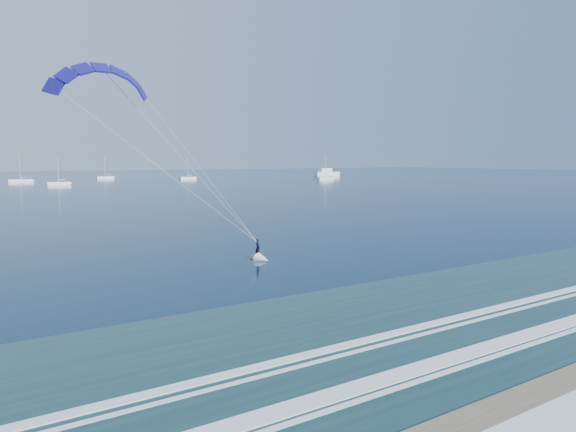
# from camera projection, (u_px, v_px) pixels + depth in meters

# --- Properties ---
(kitesurfer_rig) EXTENTS (20.57, 8.46, 16.74)m
(kitesurfer_rig) POSITION_uv_depth(u_px,v_px,m) (192.00, 170.00, 40.77)
(kitesurfer_rig) COLOR #BA6A15
(kitesurfer_rig) RESTS_ON ground
(motor_yacht) EXTENTS (15.84, 4.23, 6.44)m
(motor_yacht) POSITION_uv_depth(u_px,v_px,m) (326.00, 173.00, 294.58)
(motor_yacht) COLOR white
(motor_yacht) RESTS_ON ground
(sailboat_2) EXTENTS (9.16, 2.40, 12.29)m
(sailboat_2) POSITION_uv_depth(u_px,v_px,m) (21.00, 181.00, 212.21)
(sailboat_2) COLOR white
(sailboat_2) RESTS_ON ground
(sailboat_3) EXTENTS (7.85, 2.40, 11.02)m
(sailboat_3) POSITION_uv_depth(u_px,v_px,m) (59.00, 183.00, 188.11)
(sailboat_3) COLOR white
(sailboat_3) RESTS_ON ground
(sailboat_4) EXTENTS (7.87, 2.40, 10.82)m
(sailboat_4) POSITION_uv_depth(u_px,v_px,m) (105.00, 177.00, 250.23)
(sailboat_4) COLOR white
(sailboat_4) RESTS_ON ground
(sailboat_5) EXTENTS (7.86, 2.40, 10.85)m
(sailboat_5) POSITION_uv_depth(u_px,v_px,m) (188.00, 178.00, 243.83)
(sailboat_5) COLOR white
(sailboat_5) RESTS_ON ground
(sailboat_6) EXTENTS (8.26, 2.40, 11.25)m
(sailboat_6) POSITION_uv_depth(u_px,v_px,m) (325.00, 178.00, 238.02)
(sailboat_6) COLOR white
(sailboat_6) RESTS_ON ground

